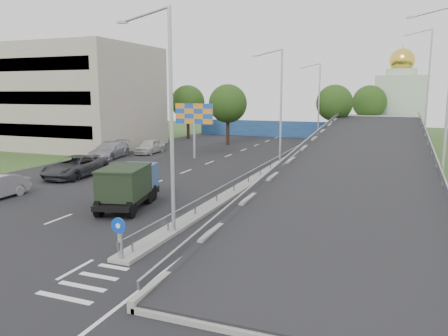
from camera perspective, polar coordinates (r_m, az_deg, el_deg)
The scene contains 22 objects.
ground at distance 16.29m, azimuth -17.79°, elevation -14.48°, with size 160.00×160.00×0.00m, color #2D4C1E.
road_surface at distance 34.45m, azimuth -0.52°, elevation -1.16°, with size 26.00×90.00×0.04m, color black.
parking_strip at distance 41.04m, azimuth -17.60°, elevation 0.16°, with size 8.00×90.00×0.05m, color black.
median at distance 37.23m, azimuth 6.08°, elevation -0.23°, with size 1.00×44.00×0.20m, color gray.
overpass_ramp at distance 35.76m, azimuth 17.80°, elevation 1.61°, with size 10.00×50.00×3.50m.
median_guardrail at distance 37.12m, azimuth 6.10°, elevation 0.75°, with size 0.09×44.00×0.71m.
sign_bollard at distance 17.53m, azimuth -13.45°, elevation -8.90°, with size 0.64×0.23×1.67m.
lamp_post_near at distance 19.83m, azimuth -7.39°, elevation 7.53°, with size 2.74×0.18×10.08m.
lamp_post_mid at distance 38.57m, azimuth 7.19°, elevation 8.63°, with size 2.74×0.18×10.08m.
lamp_post_far at distance 58.16m, azimuth 12.13°, elevation 8.88°, with size 2.74×0.18×10.08m.
beige_building at distance 58.76m, azimuth -21.26°, elevation 8.63°, with size 24.00×14.00×12.00m, color #A79C8C.
blue_wall at distance 65.04m, azimuth 9.27°, elevation 4.98°, with size 30.00×0.50×2.40m, color navy.
church at distance 71.38m, azimuth 21.94°, elevation 8.13°, with size 7.00×7.00×13.80m.
billboard at distance 43.62m, azimuth -3.94°, elevation 6.68°, with size 4.00×0.24×5.50m.
tree_left_mid at distance 55.01m, azimuth 0.50°, elevation 8.39°, with size 4.80×4.80×7.60m.
tree_median_far at distance 59.87m, azimuth 14.23°, elevation 8.21°, with size 4.80×4.80×7.60m.
tree_left_far at distance 62.80m, azimuth -4.75°, elevation 8.54°, with size 4.80×4.80×7.60m.
tree_ramp_far at distance 66.48m, azimuth 18.47°, elevation 8.14°, with size 4.80×4.80×7.60m.
dump_truck at distance 25.74m, azimuth -12.34°, elevation -2.05°, with size 3.33×5.97×2.49m.
parked_car_c at distance 36.19m, azimuth -18.91°, elevation 0.18°, with size 2.77×6.00×1.67m, color #2D2F32.
parked_car_d at distance 45.47m, azimuth -14.74°, elevation 2.27°, with size 2.35×5.79×1.68m, color #9C9DA5.
parked_car_e at distance 48.24m, azimuth -9.66°, elevation 2.82°, with size 1.87×4.65×1.58m, color beige.
Camera 1 is at (9.64, -11.37, 6.59)m, focal length 35.00 mm.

